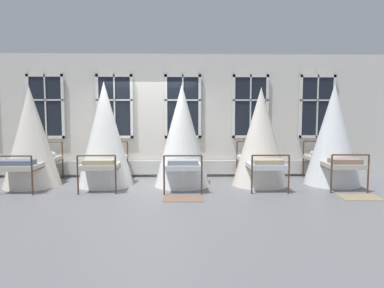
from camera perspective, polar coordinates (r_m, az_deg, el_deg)
ground at (r=8.51m, az=-7.49°, el=-6.53°), size 27.00×27.00×0.00m
back_wall_with_windows at (r=9.53m, az=-6.86°, el=4.50°), size 14.50×0.10×3.23m
window_bank at (r=9.43m, az=-6.89°, el=0.95°), size 9.86×0.10×2.62m
cot_second at (r=9.02m, az=-24.39°, el=0.90°), size 1.30×1.95×2.31m
cot_third at (r=8.53m, az=-13.79°, el=1.38°), size 1.30×1.97×2.42m
cot_fourth at (r=8.26m, az=-1.61°, el=1.19°), size 1.30×1.96×2.36m
cot_fifth at (r=8.48m, az=10.91°, el=1.00°), size 1.30×1.96×2.29m
cot_sixth at (r=9.05m, az=21.68°, el=1.24°), size 1.30×1.97×2.38m
rug_fourth at (r=7.15m, az=-1.41°, el=-8.71°), size 0.81×0.58×0.01m
rug_sixth at (r=7.99m, az=25.31°, el=-7.72°), size 0.83×0.60×0.01m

